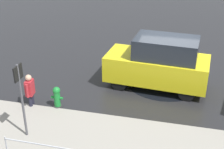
{
  "coord_description": "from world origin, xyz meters",
  "views": [
    {
      "loc": [
        -0.49,
        11.19,
        5.91
      ],
      "look_at": [
        1.93,
        1.26,
        0.9
      ],
      "focal_mm": 50.0,
      "sensor_mm": 36.0,
      "label": 1
    }
  ],
  "objects": [
    {
      "name": "ground_plane",
      "position": [
        0.0,
        0.0,
        0.0
      ],
      "size": [
        60.0,
        60.0,
        0.0
      ],
      "primitive_type": "plane",
      "color": "black"
    },
    {
      "name": "puddle_patch",
      "position": [
        0.12,
        -0.33,
        0.0
      ],
      "size": [
        3.13,
        3.13,
        0.01
      ],
      "primitive_type": "cylinder",
      "color": "black",
      "rests_on": "ground"
    },
    {
      "name": "fire_hydrant",
      "position": [
        3.62,
        2.49,
        0.4
      ],
      "size": [
        0.42,
        0.31,
        0.8
      ],
      "color": "#197A2D",
      "rests_on": "ground"
    },
    {
      "name": "sign_post",
      "position": [
        3.89,
        4.26,
        1.58
      ],
      "size": [
        0.07,
        0.44,
        2.4
      ],
      "color": "#4C4C51",
      "rests_on": "ground"
    },
    {
      "name": "pedestrian",
      "position": [
        4.56,
        2.61,
        0.68
      ],
      "size": [
        0.28,
        0.57,
        1.22
      ],
      "color": "#B2262D",
      "rests_on": "ground"
    },
    {
      "name": "moving_hatchback",
      "position": [
        0.35,
        0.1,
        1.03
      ],
      "size": [
        4.02,
        2.0,
        2.06
      ],
      "color": "yellow",
      "rests_on": "ground"
    }
  ]
}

